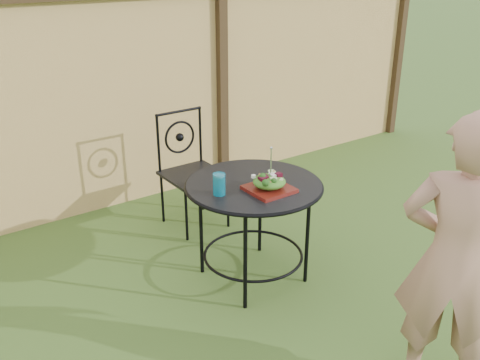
{
  "coord_description": "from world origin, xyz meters",
  "views": [
    {
      "loc": [
        -1.54,
        -2.08,
        2.13
      ],
      "look_at": [
        0.36,
        0.54,
        0.75
      ],
      "focal_mm": 40.0,
      "sensor_mm": 36.0,
      "label": 1
    }
  ],
  "objects": [
    {
      "name": "salad",
      "position": [
        0.44,
        0.34,
        0.79
      ],
      "size": [
        0.21,
        0.21,
        0.08
      ],
      "primitive_type": "ellipsoid",
      "color": "#235614",
      "rests_on": "salad_plate"
    },
    {
      "name": "fence",
      "position": [
        -0.0,
        2.19,
        0.95
      ],
      "size": [
        8.0,
        0.12,
        1.9
      ],
      "color": "#ECC375",
      "rests_on": "ground"
    },
    {
      "name": "patio_chair",
      "position": [
        0.53,
        1.48,
        0.5
      ],
      "size": [
        0.46,
        0.46,
        0.95
      ],
      "color": "black",
      "rests_on": "ground"
    },
    {
      "name": "patio_table",
      "position": [
        0.44,
        0.49,
        0.59
      ],
      "size": [
        0.92,
        0.92,
        0.72
      ],
      "color": "black",
      "rests_on": "ground"
    },
    {
      "name": "salad_plate",
      "position": [
        0.44,
        0.34,
        0.74
      ],
      "size": [
        0.27,
        0.27,
        0.02
      ],
      "primitive_type": "cube",
      "color": "#4A150A",
      "rests_on": "patio_table"
    },
    {
      "name": "fork",
      "position": [
        0.45,
        0.34,
        0.92
      ],
      "size": [
        0.01,
        0.01,
        0.18
      ],
      "primitive_type": "cylinder",
      "color": "silver",
      "rests_on": "salad"
    },
    {
      "name": "diner",
      "position": [
        0.61,
        -0.89,
        0.76
      ],
      "size": [
        0.59,
        0.66,
        1.51
      ],
      "primitive_type": "imported",
      "rotation": [
        0.0,
        0.0,
        2.11
      ],
      "color": "#A0715B",
      "rests_on": "ground"
    },
    {
      "name": "drinking_glass",
      "position": [
        0.15,
        0.48,
        0.79
      ],
      "size": [
        0.08,
        0.08,
        0.14
      ],
      "primitive_type": "cylinder",
      "color": "#0A667E",
      "rests_on": "patio_table"
    },
    {
      "name": "ground",
      "position": [
        0.0,
        0.0,
        0.0
      ],
      "size": [
        60.0,
        60.0,
        0.0
      ],
      "primitive_type": "plane",
      "color": "#224014",
      "rests_on": "ground"
    }
  ]
}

